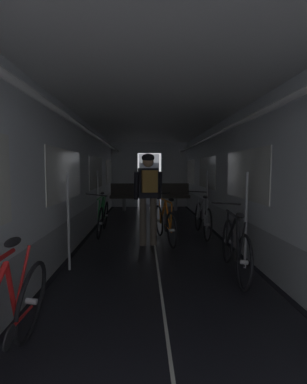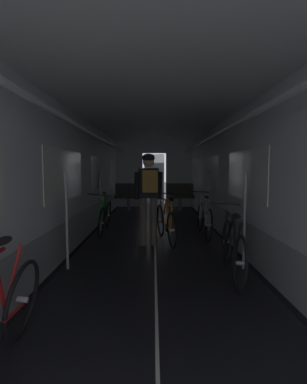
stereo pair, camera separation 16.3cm
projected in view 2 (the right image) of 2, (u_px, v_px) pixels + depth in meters
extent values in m
plane|color=black|center=(156.00, 370.00, 2.06)|extent=(60.00, 60.00, 0.00)
cube|color=black|center=(77.00, 247.00, 5.30)|extent=(0.08, 11.50, 0.01)
cube|color=black|center=(230.00, 247.00, 5.31)|extent=(0.08, 11.50, 0.01)
cube|color=beige|center=(154.00, 247.00, 5.30)|extent=(0.03, 11.27, 0.00)
cube|color=#9EA0A5|center=(72.00, 231.00, 5.27)|extent=(0.12, 11.50, 0.60)
cube|color=silver|center=(70.00, 164.00, 5.18)|extent=(0.12, 11.50, 1.85)
cube|color=white|center=(64.00, 175.00, 4.62)|extent=(0.02, 1.90, 0.80)
cube|color=white|center=(98.00, 173.00, 7.48)|extent=(0.02, 1.90, 0.80)
cube|color=white|center=(113.00, 172.00, 10.35)|extent=(0.02, 1.90, 0.80)
cube|color=yellow|center=(73.00, 174.00, 5.16)|extent=(0.01, 0.20, 0.28)
cylinder|color=white|center=(88.00, 132.00, 5.13)|extent=(0.07, 11.04, 0.07)
cylinder|color=#B7BABF|center=(65.00, 221.00, 4.10)|extent=(0.04, 0.04, 1.40)
cylinder|color=#B7BABF|center=(99.00, 201.00, 6.69)|extent=(0.04, 0.04, 1.40)
cube|color=#9EA0A5|center=(236.00, 231.00, 5.29)|extent=(0.12, 11.50, 0.60)
cube|color=silver|center=(237.00, 164.00, 5.19)|extent=(0.12, 11.50, 1.85)
cube|color=white|center=(243.00, 175.00, 4.63)|extent=(0.02, 1.90, 0.80)
cube|color=white|center=(209.00, 173.00, 7.50)|extent=(0.02, 1.90, 0.80)
cube|color=white|center=(193.00, 172.00, 10.36)|extent=(0.02, 1.90, 0.80)
cube|color=yellow|center=(239.00, 174.00, 4.84)|extent=(0.01, 0.20, 0.28)
cylinder|color=white|center=(219.00, 132.00, 5.14)|extent=(0.07, 11.04, 0.07)
cylinder|color=#B7BABF|center=(243.00, 221.00, 4.11)|extent=(0.04, 0.04, 1.40)
cylinder|color=#B7BABF|center=(208.00, 201.00, 6.70)|extent=(0.04, 0.04, 1.40)
cube|color=silver|center=(128.00, 175.00, 10.99)|extent=(1.00, 0.12, 2.45)
cube|color=silver|center=(178.00, 175.00, 11.00)|extent=(1.00, 0.12, 2.45)
cube|color=silver|center=(153.00, 148.00, 10.92)|extent=(0.90, 0.12, 0.40)
cube|color=#4C4F54|center=(153.00, 179.00, 11.71)|extent=(0.81, 0.04, 2.05)
cube|color=silver|center=(154.00, 109.00, 5.10)|extent=(3.14, 11.62, 0.12)
cylinder|color=gray|center=(127.00, 204.00, 10.02)|extent=(0.12, 0.12, 0.44)
cube|color=#47423D|center=(127.00, 197.00, 10.00)|extent=(0.96, 0.44, 0.10)
cube|color=#47423D|center=(128.00, 189.00, 10.17)|extent=(0.96, 0.08, 0.40)
torus|color=gray|center=(115.00, 183.00, 10.18)|extent=(0.14, 0.14, 0.02)
cylinder|color=gray|center=(179.00, 204.00, 10.03)|extent=(0.12, 0.12, 0.44)
cube|color=#47423D|center=(179.00, 196.00, 10.00)|extent=(0.96, 0.44, 0.10)
cube|color=#47423D|center=(178.00, 189.00, 10.17)|extent=(0.96, 0.08, 0.40)
torus|color=gray|center=(166.00, 183.00, 10.19)|extent=(0.14, 0.14, 0.02)
torus|color=black|center=(107.00, 215.00, 6.94)|extent=(0.12, 0.67, 0.67)
cylinder|color=#B2B2B7|center=(107.00, 215.00, 6.94)|extent=(0.10, 0.05, 0.06)
torus|color=black|center=(100.00, 223.00, 5.92)|extent=(0.12, 0.67, 0.67)
cylinder|color=#B2B2B7|center=(100.00, 223.00, 5.92)|extent=(0.10, 0.05, 0.06)
cylinder|color=#1E8438|center=(101.00, 210.00, 6.22)|extent=(0.09, 0.54, 0.56)
cylinder|color=#1E8438|center=(104.00, 208.00, 6.63)|extent=(0.10, 0.34, 0.55)
cylinder|color=#1E8438|center=(101.00, 197.00, 6.35)|extent=(0.05, 0.82, 0.04)
cylinder|color=#1E8438|center=(105.00, 206.00, 6.85)|extent=(0.07, 0.16, 0.49)
cylinder|color=#1E8438|center=(106.00, 218.00, 6.72)|extent=(0.04, 0.45, 0.07)
cylinder|color=#1E8438|center=(99.00, 211.00, 5.93)|extent=(0.08, 0.09, 0.49)
cylinder|color=black|center=(104.00, 220.00, 6.50)|extent=(0.03, 0.17, 0.17)
ellipsoid|color=black|center=(103.00, 193.00, 6.78)|extent=(0.10, 0.24, 0.07)
cylinder|color=black|center=(97.00, 195.00, 5.89)|extent=(0.44, 0.03, 0.07)
torus|color=black|center=(239.00, 263.00, 3.39)|extent=(0.14, 0.67, 0.67)
cylinder|color=#B2B2B7|center=(239.00, 263.00, 3.39)|extent=(0.10, 0.06, 0.06)
torus|color=black|center=(225.00, 241.00, 4.40)|extent=(0.14, 0.67, 0.67)
cylinder|color=#B2B2B7|center=(225.00, 241.00, 4.40)|extent=(0.10, 0.06, 0.06)
cylinder|color=black|center=(228.00, 232.00, 4.07)|extent=(0.06, 0.54, 0.56)
cylinder|color=black|center=(233.00, 239.00, 3.66)|extent=(0.10, 0.34, 0.55)
cylinder|color=black|center=(229.00, 215.00, 3.90)|extent=(0.11, 0.82, 0.04)
cylinder|color=black|center=(237.00, 241.00, 3.44)|extent=(0.04, 0.17, 0.49)
cylinder|color=black|center=(235.00, 259.00, 3.61)|extent=(0.07, 0.45, 0.07)
cylinder|color=black|center=(225.00, 226.00, 4.35)|extent=(0.06, 0.09, 0.49)
cylinder|color=black|center=(232.00, 255.00, 3.84)|extent=(0.04, 0.17, 0.17)
ellipsoid|color=black|center=(235.00, 216.00, 3.46)|extent=(0.12, 0.25, 0.07)
cylinder|color=black|center=(223.00, 204.00, 4.35)|extent=(0.44, 0.07, 0.05)
torus|color=black|center=(207.00, 225.00, 5.68)|extent=(0.07, 0.67, 0.67)
cylinder|color=#B2B2B7|center=(207.00, 225.00, 5.68)|extent=(0.09, 0.05, 0.05)
torus|color=black|center=(199.00, 217.00, 6.70)|extent=(0.07, 0.67, 0.67)
cylinder|color=#B2B2B7|center=(199.00, 217.00, 6.70)|extent=(0.09, 0.05, 0.05)
cylinder|color=#ADAFB5|center=(201.00, 209.00, 6.37)|extent=(0.07, 0.54, 0.56)
cylinder|color=#ADAFB5|center=(204.00, 212.00, 5.96)|extent=(0.07, 0.34, 0.55)
cylinder|color=#ADAFB5|center=(202.00, 198.00, 6.19)|extent=(0.04, 0.82, 0.04)
cylinder|color=#ADAFB5|center=(206.00, 212.00, 5.73)|extent=(0.05, 0.16, 0.49)
cylinder|color=#ADAFB5|center=(205.00, 224.00, 5.91)|extent=(0.03, 0.45, 0.07)
cylinder|color=#ADAFB5|center=(199.00, 206.00, 6.65)|extent=(0.05, 0.09, 0.49)
cylinder|color=black|center=(203.00, 223.00, 6.14)|extent=(0.02, 0.17, 0.17)
ellipsoid|color=black|center=(205.00, 197.00, 5.76)|extent=(0.09, 0.24, 0.06)
cylinder|color=black|center=(198.00, 192.00, 6.64)|extent=(0.44, 0.02, 0.05)
torus|color=black|center=(21.00, 300.00, 2.44)|extent=(0.16, 0.67, 0.67)
cylinder|color=#B2B2B7|center=(21.00, 300.00, 2.44)|extent=(0.10, 0.05, 0.06)
cylinder|color=red|center=(12.00, 275.00, 2.35)|extent=(0.09, 0.17, 0.49)
cylinder|color=red|center=(9.00, 316.00, 2.22)|extent=(0.05, 0.45, 0.07)
ellipsoid|color=black|center=(2.00, 241.00, 2.28)|extent=(0.11, 0.24, 0.07)
cylinder|color=brown|center=(142.00, 222.00, 5.43)|extent=(0.13, 0.13, 0.90)
cylinder|color=brown|center=(152.00, 221.00, 5.46)|extent=(0.13, 0.13, 0.90)
cube|color=black|center=(147.00, 183.00, 5.38)|extent=(0.39, 0.27, 0.56)
cylinder|color=black|center=(135.00, 186.00, 5.38)|extent=(0.12, 0.21, 0.53)
cylinder|color=black|center=(158.00, 186.00, 5.44)|extent=(0.12, 0.21, 0.53)
sphere|color=tan|center=(147.00, 162.00, 5.35)|extent=(0.21, 0.21, 0.21)
ellipsoid|color=black|center=(147.00, 158.00, 5.35)|extent=(0.28, 0.31, 0.16)
cube|color=olive|center=(148.00, 181.00, 5.21)|extent=(0.30, 0.20, 0.40)
torus|color=black|center=(170.00, 230.00, 5.20)|extent=(0.18, 0.67, 0.67)
cylinder|color=#B2B2B7|center=(170.00, 230.00, 5.20)|extent=(0.10, 0.07, 0.05)
torus|color=black|center=(159.00, 220.00, 6.20)|extent=(0.18, 0.67, 0.67)
cylinder|color=#B2B2B7|center=(159.00, 220.00, 6.20)|extent=(0.10, 0.07, 0.05)
cylinder|color=orange|center=(163.00, 212.00, 5.88)|extent=(0.11, 0.54, 0.56)
cylinder|color=orange|center=(167.00, 216.00, 5.48)|extent=(0.12, 0.34, 0.55)
cylinder|color=orange|center=(165.00, 200.00, 5.71)|extent=(0.18, 0.81, 0.04)
cylinder|color=orange|center=(170.00, 216.00, 5.26)|extent=(0.03, 0.17, 0.49)
cylinder|color=orange|center=(167.00, 229.00, 5.43)|extent=(0.11, 0.45, 0.07)
cylinder|color=orange|center=(160.00, 209.00, 6.16)|extent=(0.06, 0.09, 0.49)
cylinder|color=black|center=(165.00, 228.00, 5.65)|extent=(0.05, 0.17, 0.17)
ellipsoid|color=black|center=(170.00, 200.00, 5.28)|extent=(0.13, 0.25, 0.06)
cylinder|color=black|center=(160.00, 193.00, 6.15)|extent=(0.44, 0.10, 0.04)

